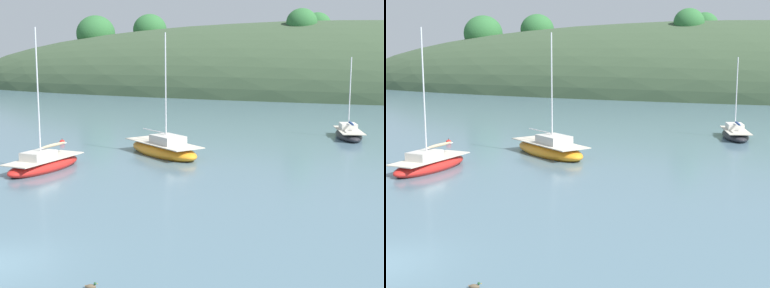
# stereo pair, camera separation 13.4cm
# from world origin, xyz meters

# --- Properties ---
(far_shoreline_hill) EXTENTS (150.00, 36.00, 27.93)m
(far_shoreline_hill) POSITION_xyz_m (-0.14, 83.48, 0.10)
(far_shoreline_hill) COLOR #384C33
(far_shoreline_hill) RESTS_ON ground
(sailboat_grey_yawl) EXTENTS (2.55, 6.36, 9.03)m
(sailboat_grey_yawl) POSITION_xyz_m (-7.70, 14.11, 0.39)
(sailboat_grey_yawl) COLOR red
(sailboat_grey_yawl) RESTS_ON ground
(sailboat_cream_ketch) EXTENTS (7.66, 6.30, 8.90)m
(sailboat_cream_ketch) POSITION_xyz_m (-2.73, 21.50, 0.44)
(sailboat_cream_ketch) COLOR orange
(sailboat_cream_ketch) RESTS_ON ground
(sailboat_red_portside) EXTENTS (3.49, 6.27, 7.07)m
(sailboat_red_portside) POSITION_xyz_m (8.88, 34.33, 0.37)
(sailboat_red_portside) COLOR #232328
(sailboat_red_portside) RESTS_ON ground
(mooring_buoy_channel) EXTENTS (0.44, 0.44, 0.54)m
(mooring_buoy_channel) POSITION_xyz_m (-12.33, 23.13, 0.12)
(mooring_buoy_channel) COLOR red
(mooring_buoy_channel) RESTS_ON ground
(duck_trailing) EXTENTS (0.42, 0.27, 0.24)m
(duck_trailing) POSITION_xyz_m (4.31, -0.48, 0.05)
(duck_trailing) COLOR brown
(duck_trailing) RESTS_ON ground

